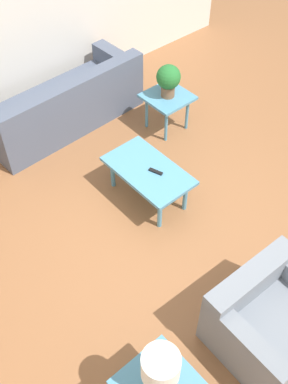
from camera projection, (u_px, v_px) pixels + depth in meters
The scene contains 9 objects.
ground_plane at pixel (181, 229), 4.92m from camera, with size 14.00×14.00×0.00m, color #8E5B38.
wall_right at pixel (14, 12), 5.49m from camera, with size 0.12×7.20×2.70m.
sofa at pixel (64, 106), 5.94m from camera, with size 0.93×2.20×0.79m.
armchair at pixel (269, 319), 3.89m from camera, with size 0.87×1.00×0.70m.
coffee_table at pixel (148, 173), 4.96m from camera, with size 1.01×0.58×0.44m.
side_table_plant at pixel (167, 100), 5.78m from camera, with size 0.56×0.56×0.51m.
potted_plant at pixel (168, 79), 5.55m from camera, with size 0.31×0.31×0.43m.
table_lamp at pixel (161, 368), 3.05m from camera, with size 0.27×0.27×0.47m.
remote_control at pixel (156, 172), 4.88m from camera, with size 0.16×0.09×0.02m.
Camera 1 is at (-2.03, 2.29, 3.89)m, focal length 42.00 mm.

